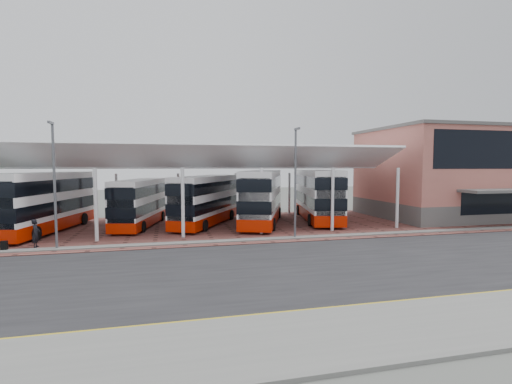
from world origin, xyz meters
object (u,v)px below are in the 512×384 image
(bus_1, at_px, (45,202))
(pedestrian, at_px, (36,233))
(terminal, at_px, (459,173))
(bus_4, at_px, (262,197))
(bus_2, at_px, (140,203))
(bus_5, at_px, (318,195))
(bus_3, at_px, (206,200))

(bus_1, height_order, pedestrian, bus_1)
(terminal, bearing_deg, bus_4, -178.91)
(terminal, xyz_separation_m, bus_2, (-32.42, 0.70, -2.56))
(bus_5, bearing_deg, bus_3, -165.76)
(terminal, bearing_deg, bus_3, 179.67)
(bus_2, xyz_separation_m, bus_4, (10.78, -1.11, 0.37))
(bus_1, height_order, bus_5, bus_5)
(terminal, height_order, pedestrian, terminal)
(bus_2, bearing_deg, bus_3, 7.55)
(terminal, bearing_deg, pedestrian, -170.07)
(bus_2, height_order, pedestrian, bus_2)
(bus_1, relative_size, pedestrian, 6.43)
(terminal, relative_size, bus_2, 1.80)
(bus_2, height_order, bus_5, bus_5)
(bus_5, bearing_deg, bus_4, -158.57)
(bus_2, xyz_separation_m, bus_5, (16.64, -0.16, 0.39))
(bus_4, bearing_deg, bus_3, -165.72)
(bus_5, bearing_deg, bus_2, -168.35)
(bus_1, bearing_deg, bus_2, 23.16)
(bus_1, xyz_separation_m, bus_3, (12.92, 0.71, -0.18))
(terminal, xyz_separation_m, bus_3, (-26.70, 0.15, -2.41))
(bus_1, height_order, bus_3, bus_1)
(bus_1, xyz_separation_m, pedestrian, (1.16, -6.18, -1.45))
(bus_2, relative_size, pedestrian, 5.53)
(bus_3, height_order, bus_4, bus_4)
(bus_1, distance_m, bus_3, 12.94)
(bus_3, bearing_deg, bus_2, -157.49)
(terminal, height_order, bus_3, terminal)
(terminal, distance_m, bus_2, 32.53)
(bus_3, xyz_separation_m, bus_4, (5.06, -0.56, 0.22))
(bus_1, height_order, bus_2, bus_1)
(bus_4, bearing_deg, terminal, 21.74)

